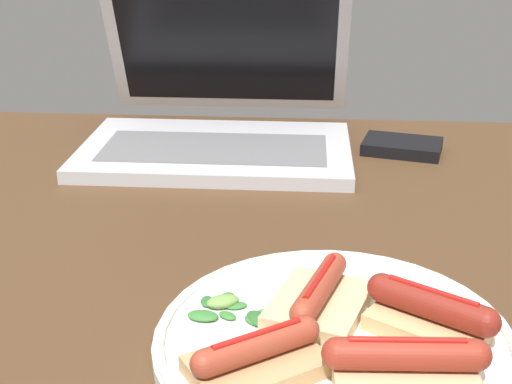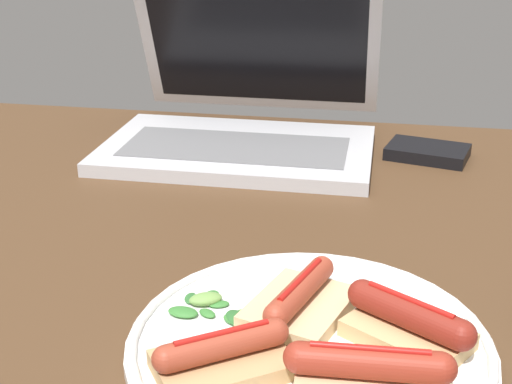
% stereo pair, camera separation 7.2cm
% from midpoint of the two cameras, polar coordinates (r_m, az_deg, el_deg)
% --- Properties ---
extents(desk, '(1.32, 0.84, 0.77)m').
position_cam_midpoint_polar(desk, '(0.85, -11.40, -7.83)').
color(desk, '#4C331E').
rests_on(desk, ground_plane).
extents(laptop, '(0.37, 0.33, 0.23)m').
position_cam_midpoint_polar(laptop, '(1.03, -4.94, 5.85)').
color(laptop, '#B7B7BC').
rests_on(laptop, desk).
extents(plate, '(0.29, 0.29, 0.02)m').
position_cam_midpoint_polar(plate, '(0.58, 2.70, -11.83)').
color(plate, white).
rests_on(plate, desk).
extents(sausage_toast_left, '(0.10, 0.11, 0.04)m').
position_cam_midpoint_polar(sausage_toast_left, '(0.60, 1.64, -8.57)').
color(sausage_toast_left, '#D6B784').
rests_on(sausage_toast_left, plate).
extents(sausage_toast_middle, '(0.11, 0.11, 0.04)m').
position_cam_midpoint_polar(sausage_toast_middle, '(0.53, -3.91, -13.21)').
color(sausage_toast_middle, tan).
rests_on(sausage_toast_middle, plate).
extents(sausage_toast_right, '(0.11, 0.10, 0.04)m').
position_cam_midpoint_polar(sausage_toast_right, '(0.58, 10.32, -9.69)').
color(sausage_toast_right, tan).
rests_on(sausage_toast_right, plate).
extents(sausage_toast_extra, '(0.12, 0.07, 0.04)m').
position_cam_midpoint_polar(sausage_toast_extra, '(0.52, 7.89, -13.85)').
color(sausage_toast_extra, '#D6B784').
rests_on(sausage_toast_extra, plate).
extents(salad_pile, '(0.08, 0.06, 0.01)m').
position_cam_midpoint_polar(salad_pile, '(0.60, -5.26, -9.46)').
color(salad_pile, '#4C8E3D').
rests_on(salad_pile, plate).
extents(external_drive, '(0.12, 0.10, 0.02)m').
position_cam_midpoint_polar(external_drive, '(1.02, 9.67, 3.59)').
color(external_drive, black).
rests_on(external_drive, desk).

